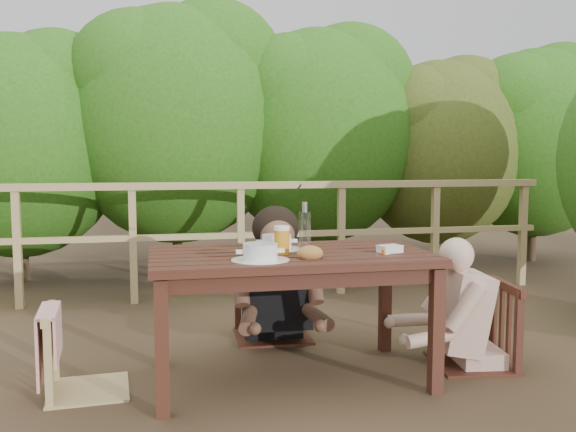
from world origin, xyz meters
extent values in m
plane|color=#4C3924|center=(0.00, 0.00, 0.00)|extent=(60.00, 60.00, 0.00)
cube|color=#341810|center=(0.00, 0.00, 0.35)|extent=(1.50, 0.84, 0.69)
cube|color=tan|center=(-1.07, 0.04, 0.43)|extent=(0.45, 0.45, 0.85)
cube|color=#341810|center=(0.05, 0.80, 0.50)|extent=(0.51, 0.51, 0.99)
cube|color=#341810|center=(1.10, 0.01, 0.46)|extent=(0.52, 0.52, 0.93)
cube|color=tan|center=(0.00, 2.00, 0.51)|extent=(5.60, 0.10, 1.01)
cylinder|color=white|center=(-0.20, -0.22, 0.74)|extent=(0.29, 0.29, 0.10)
cylinder|color=silver|center=(-0.05, 0.14, 0.74)|extent=(0.28, 0.28, 0.09)
ellipsoid|color=#B06C28|center=(0.06, -0.22, 0.73)|extent=(0.14, 0.10, 0.08)
cylinder|color=orange|center=(-0.06, -0.05, 0.78)|extent=(0.09, 0.09, 0.16)
cylinder|color=silver|center=(0.10, 0.06, 0.83)|extent=(0.07, 0.07, 0.28)
cube|color=white|center=(0.53, -0.12, 0.72)|extent=(0.15, 0.12, 0.05)
camera|label=1|loc=(-0.70, -3.25, 1.22)|focal=38.66mm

